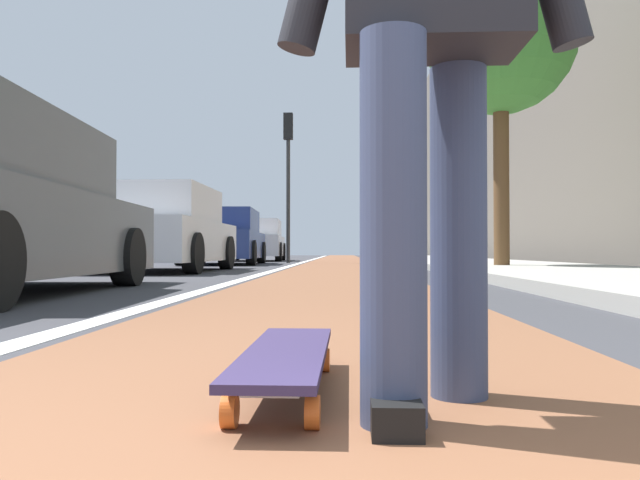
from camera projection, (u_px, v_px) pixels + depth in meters
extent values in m
plane|color=#38383D|center=(337.00, 273.00, 10.36)|extent=(80.00, 80.00, 0.00)
cube|color=brown|center=(340.00, 260.00, 24.35)|extent=(56.00, 2.02, 0.00)
cube|color=silver|center=(305.00, 262.00, 20.40)|extent=(52.00, 0.16, 0.01)
cube|color=#9E9B93|center=(451.00, 261.00, 18.24)|extent=(52.00, 3.20, 0.12)
cube|color=#645C52|center=(516.00, 95.00, 22.23)|extent=(40.00, 1.20, 11.94)
cylinder|color=orange|center=(268.00, 360.00, 1.86)|extent=(0.07, 0.03, 0.07)
cylinder|color=orange|center=(325.00, 360.00, 1.85)|extent=(0.07, 0.03, 0.07)
cylinder|color=orange|center=(230.00, 411.00, 1.26)|extent=(0.07, 0.03, 0.07)
cylinder|color=orange|center=(313.00, 412.00, 1.26)|extent=(0.07, 0.03, 0.07)
cube|color=silver|center=(296.00, 344.00, 1.86)|extent=(0.06, 0.12, 0.02)
cube|color=silver|center=(271.00, 389.00, 1.26)|extent=(0.06, 0.12, 0.02)
cube|color=#33284C|center=(286.00, 353.00, 1.56)|extent=(0.84, 0.21, 0.02)
cylinder|color=#384260|center=(393.00, 229.00, 1.29)|extent=(0.14, 0.14, 0.82)
cylinder|color=#384260|center=(458.00, 232.00, 1.54)|extent=(0.14, 0.14, 0.82)
cube|color=black|center=(394.00, 409.00, 1.28)|extent=(0.26, 0.10, 0.07)
cube|color=#4C606B|center=(35.00, 170.00, 6.12)|extent=(0.11, 1.55, 0.51)
cylinder|color=black|center=(128.00, 257.00, 6.42)|extent=(0.61, 0.25, 0.60)
cube|color=silver|center=(163.00, 241.00, 10.97)|extent=(4.19, 1.90, 0.70)
cube|color=silver|center=(161.00, 204.00, 10.83)|extent=(2.31, 1.73, 0.60)
cube|color=#4C606B|center=(179.00, 208.00, 11.98)|extent=(0.06, 1.62, 0.51)
cylinder|color=black|center=(139.00, 253.00, 12.30)|extent=(0.66, 0.23, 0.65)
cylinder|color=black|center=(226.00, 253.00, 12.21)|extent=(0.66, 0.23, 0.65)
cylinder|color=black|center=(83.00, 253.00, 9.72)|extent=(0.66, 0.23, 0.65)
cylinder|color=black|center=(193.00, 253.00, 9.63)|extent=(0.66, 0.23, 0.65)
cube|color=navy|center=(224.00, 245.00, 16.76)|extent=(4.53, 2.04, 0.70)
cube|color=navy|center=(223.00, 221.00, 16.62)|extent=(2.52, 1.81, 0.60)
cube|color=#4C606B|center=(230.00, 223.00, 17.85)|extent=(0.11, 1.64, 0.51)
cylinder|color=black|center=(201.00, 253.00, 18.14)|extent=(0.64, 0.25, 0.63)
cylinder|color=black|center=(261.00, 253.00, 18.14)|extent=(0.64, 0.25, 0.63)
cylinder|color=black|center=(180.00, 253.00, 15.37)|extent=(0.64, 0.25, 0.63)
cylinder|color=black|center=(251.00, 253.00, 15.38)|extent=(0.64, 0.25, 0.63)
cube|color=silver|center=(256.00, 246.00, 22.60)|extent=(4.61, 2.12, 0.70)
cube|color=silver|center=(256.00, 228.00, 22.46)|extent=(2.57, 1.86, 0.60)
cube|color=#4C606B|center=(259.00, 229.00, 23.70)|extent=(0.12, 1.67, 0.51)
cylinder|color=black|center=(236.00, 252.00, 23.98)|extent=(0.67, 0.25, 0.66)
cylinder|color=black|center=(283.00, 252.00, 24.01)|extent=(0.67, 0.25, 0.66)
cylinder|color=black|center=(226.00, 252.00, 21.18)|extent=(0.67, 0.25, 0.66)
cylinder|color=black|center=(279.00, 252.00, 21.20)|extent=(0.67, 0.25, 0.66)
cylinder|color=#2D2D2D|center=(288.00, 201.00, 18.82)|extent=(0.12, 0.12, 3.77)
cube|color=black|center=(288.00, 126.00, 18.86)|extent=(0.24, 0.28, 0.80)
sphere|color=#360606|center=(289.00, 119.00, 19.00)|extent=(0.16, 0.16, 0.16)
sphere|color=gold|center=(289.00, 127.00, 18.99)|extent=(0.16, 0.16, 0.16)
sphere|color=black|center=(289.00, 136.00, 18.99)|extent=(0.16, 0.16, 0.16)
cylinder|color=brown|center=(501.00, 181.00, 10.89)|extent=(0.27, 0.27, 3.18)
sphere|color=#3D7F33|center=(501.00, 40.00, 10.94)|extent=(2.62, 2.62, 2.62)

